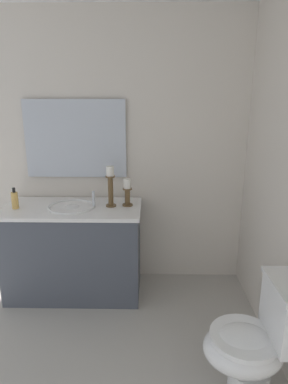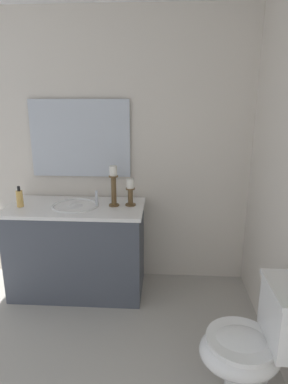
# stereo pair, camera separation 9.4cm
# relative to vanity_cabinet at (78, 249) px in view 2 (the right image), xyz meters

# --- Properties ---
(floor) EXTENTS (2.56, 2.82, 0.02)m
(floor) POSITION_rel_vanity_cabinet_xyz_m (0.96, 0.15, -0.42)
(floor) COLOR #B2ADA3
(floor) RESTS_ON ground
(wall_left) EXTENTS (0.04, 2.82, 2.45)m
(wall_left) POSITION_rel_vanity_cabinet_xyz_m (-0.33, 0.15, 0.82)
(wall_left) COLOR silver
(wall_left) RESTS_ON ground
(vanity_cabinet) EXTENTS (0.58, 1.19, 0.81)m
(vanity_cabinet) POSITION_rel_vanity_cabinet_xyz_m (0.00, 0.00, 0.00)
(vanity_cabinet) COLOR #474C56
(vanity_cabinet) RESTS_ON ground
(sink_basin) EXTENTS (0.40, 0.40, 0.24)m
(sink_basin) POSITION_rel_vanity_cabinet_xyz_m (-0.00, 0.00, 0.37)
(sink_basin) COLOR white
(sink_basin) RESTS_ON vanity_cabinet
(mirror) EXTENTS (0.02, 0.90, 0.69)m
(mirror) POSITION_rel_vanity_cabinet_xyz_m (-0.28, 0.00, 0.95)
(mirror) COLOR silver
(candle_holder_tall) EXTENTS (0.09, 0.09, 0.24)m
(candle_holder_tall) POSITION_rel_vanity_cabinet_xyz_m (-0.05, 0.47, 0.53)
(candle_holder_tall) COLOR brown
(candle_holder_tall) RESTS_ON vanity_cabinet
(candle_holder_short) EXTENTS (0.09, 0.09, 0.35)m
(candle_holder_short) POSITION_rel_vanity_cabinet_xyz_m (-0.03, 0.33, 0.59)
(candle_holder_short) COLOR brown
(candle_holder_short) RESTS_ON vanity_cabinet
(soap_bottle) EXTENTS (0.06, 0.06, 0.18)m
(soap_bottle) POSITION_rel_vanity_cabinet_xyz_m (0.05, -0.46, 0.48)
(soap_bottle) COLOR #E5B259
(soap_bottle) RESTS_ON vanity_cabinet
(toilet) EXTENTS (0.39, 0.54, 0.75)m
(toilet) POSITION_rel_vanity_cabinet_xyz_m (1.08, 1.27, -0.04)
(toilet) COLOR white
(toilet) RESTS_ON ground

